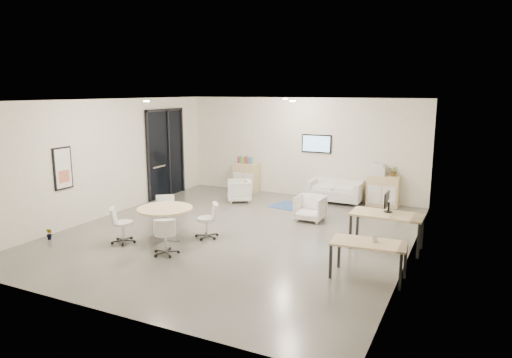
{
  "coord_description": "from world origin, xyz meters",
  "views": [
    {
      "loc": [
        5.06,
        -9.44,
        3.42
      ],
      "look_at": [
        0.31,
        0.4,
        1.29
      ],
      "focal_mm": 32.0,
      "sensor_mm": 36.0,
      "label": 1
    }
  ],
  "objects_px": {
    "desk_front": "(369,246)",
    "armchair_right": "(310,207)",
    "loveseat": "(336,192)",
    "sideboard_left": "(246,177)",
    "sideboard_right": "(383,191)",
    "desk_rear": "(387,217)",
    "armchair_left": "(239,190)",
    "round_table": "(165,211)"
  },
  "relations": [
    {
      "from": "desk_front",
      "to": "armchair_right",
      "type": "bearing_deg",
      "value": 120.02
    },
    {
      "from": "loveseat",
      "to": "desk_front",
      "type": "height_order",
      "value": "loveseat"
    },
    {
      "from": "sideboard_left",
      "to": "desk_front",
      "type": "bearing_deg",
      "value": -46.32
    },
    {
      "from": "sideboard_right",
      "to": "desk_rear",
      "type": "relative_size",
      "value": 0.6
    },
    {
      "from": "loveseat",
      "to": "desk_rear",
      "type": "relative_size",
      "value": 1.06
    },
    {
      "from": "sideboard_left",
      "to": "armchair_left",
      "type": "relative_size",
      "value": 1.3
    },
    {
      "from": "armchair_right",
      "to": "desk_rear",
      "type": "relative_size",
      "value": 0.48
    },
    {
      "from": "armchair_right",
      "to": "round_table",
      "type": "height_order",
      "value": "round_table"
    },
    {
      "from": "armchair_right",
      "to": "round_table",
      "type": "xyz_separation_m",
      "value": [
        -2.48,
        -3.01,
        0.32
      ]
    },
    {
      "from": "armchair_left",
      "to": "round_table",
      "type": "relative_size",
      "value": 0.59
    },
    {
      "from": "sideboard_right",
      "to": "desk_rear",
      "type": "distance_m",
      "value": 3.93
    },
    {
      "from": "sideboard_left",
      "to": "armchair_right",
      "type": "distance_m",
      "value": 4.01
    },
    {
      "from": "desk_front",
      "to": "armchair_left",
      "type": "bearing_deg",
      "value": 134.33
    },
    {
      "from": "round_table",
      "to": "sideboard_left",
      "type": "bearing_deg",
      "value": 97.17
    },
    {
      "from": "desk_front",
      "to": "round_table",
      "type": "xyz_separation_m",
      "value": [
        -4.7,
        0.18,
        0.06
      ]
    },
    {
      "from": "loveseat",
      "to": "armchair_right",
      "type": "relative_size",
      "value": 2.19
    },
    {
      "from": "desk_rear",
      "to": "sideboard_left",
      "type": "bearing_deg",
      "value": 145.53
    },
    {
      "from": "loveseat",
      "to": "desk_front",
      "type": "xyz_separation_m",
      "value": [
        2.18,
        -5.48,
        0.3
      ]
    },
    {
      "from": "sideboard_left",
      "to": "round_table",
      "type": "xyz_separation_m",
      "value": [
        0.69,
        -5.46,
        0.2
      ]
    },
    {
      "from": "armchair_right",
      "to": "desk_rear",
      "type": "height_order",
      "value": "desk_rear"
    },
    {
      "from": "sideboard_left",
      "to": "loveseat",
      "type": "xyz_separation_m",
      "value": [
        3.21,
        -0.16,
        -0.16
      ]
    },
    {
      "from": "sideboard_left",
      "to": "sideboard_right",
      "type": "relative_size",
      "value": 1.05
    },
    {
      "from": "armchair_left",
      "to": "round_table",
      "type": "bearing_deg",
      "value": -26.27
    },
    {
      "from": "loveseat",
      "to": "armchair_right",
      "type": "height_order",
      "value": "armchair_right"
    },
    {
      "from": "desk_front",
      "to": "round_table",
      "type": "distance_m",
      "value": 4.7
    },
    {
      "from": "round_table",
      "to": "armchair_right",
      "type": "bearing_deg",
      "value": 50.52
    },
    {
      "from": "loveseat",
      "to": "armchair_left",
      "type": "relative_size",
      "value": 2.17
    },
    {
      "from": "loveseat",
      "to": "armchair_right",
      "type": "bearing_deg",
      "value": -90.18
    },
    {
      "from": "desk_rear",
      "to": "desk_front",
      "type": "bearing_deg",
      "value": -89.22
    },
    {
      "from": "sideboard_left",
      "to": "desk_front",
      "type": "xyz_separation_m",
      "value": [
        5.39,
        -5.64,
        0.14
      ]
    },
    {
      "from": "loveseat",
      "to": "round_table",
      "type": "bearing_deg",
      "value": -114.64
    },
    {
      "from": "armchair_left",
      "to": "desk_rear",
      "type": "bearing_deg",
      "value": 34.01
    },
    {
      "from": "sideboard_right",
      "to": "armchair_right",
      "type": "distance_m",
      "value": 2.85
    },
    {
      "from": "armchair_left",
      "to": "sideboard_right",
      "type": "bearing_deg",
      "value": 78.95
    },
    {
      "from": "sideboard_left",
      "to": "armchair_right",
      "type": "bearing_deg",
      "value": -37.76
    },
    {
      "from": "sideboard_right",
      "to": "desk_front",
      "type": "height_order",
      "value": "sideboard_right"
    },
    {
      "from": "sideboard_left",
      "to": "loveseat",
      "type": "bearing_deg",
      "value": -2.84
    },
    {
      "from": "sideboard_right",
      "to": "round_table",
      "type": "relative_size",
      "value": 0.73
    },
    {
      "from": "armchair_left",
      "to": "desk_rear",
      "type": "height_order",
      "value": "desk_rear"
    },
    {
      "from": "desk_rear",
      "to": "desk_front",
      "type": "height_order",
      "value": "desk_rear"
    },
    {
      "from": "armchair_right",
      "to": "desk_front",
      "type": "distance_m",
      "value": 3.89
    },
    {
      "from": "desk_rear",
      "to": "round_table",
      "type": "height_order",
      "value": "desk_rear"
    }
  ]
}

